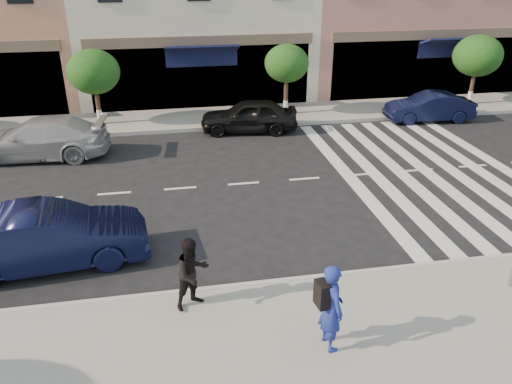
% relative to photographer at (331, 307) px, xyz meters
% --- Properties ---
extents(ground, '(120.00, 120.00, 0.00)m').
position_rel_photographer_xyz_m(ground, '(-0.33, 3.61, -1.00)').
color(ground, black).
rests_on(ground, ground).
extents(sidewalk_near, '(60.00, 4.50, 0.15)m').
position_rel_photographer_xyz_m(sidewalk_near, '(-0.33, -0.14, -0.93)').
color(sidewalk_near, gray).
rests_on(sidewalk_near, ground).
extents(sidewalk_far, '(60.00, 3.00, 0.15)m').
position_rel_photographer_xyz_m(sidewalk_far, '(-0.33, 14.61, -0.93)').
color(sidewalk_far, gray).
rests_on(sidewalk_far, ground).
extents(street_tree_wb, '(2.10, 2.10, 3.06)m').
position_rel_photographer_xyz_m(street_tree_wb, '(-5.33, 14.41, 1.31)').
color(street_tree_wb, '#473323').
rests_on(street_tree_wb, sidewalk_far).
extents(street_tree_c, '(1.90, 1.90, 3.04)m').
position_rel_photographer_xyz_m(street_tree_c, '(2.67, 14.41, 1.35)').
color(street_tree_c, '#473323').
rests_on(street_tree_c, sidewalk_far).
extents(street_tree_ea, '(2.20, 2.20, 3.19)m').
position_rel_photographer_xyz_m(street_tree_ea, '(11.67, 14.41, 1.39)').
color(street_tree_ea, '#473323').
rests_on(street_tree_ea, sidewalk_far).
extents(photographer, '(0.49, 0.67, 1.71)m').
position_rel_photographer_xyz_m(photographer, '(0.00, 0.00, 0.00)').
color(photographer, navy).
rests_on(photographer, sidewalk_near).
extents(walker, '(0.93, 0.86, 1.53)m').
position_rel_photographer_xyz_m(walker, '(-2.32, 1.61, -0.09)').
color(walker, black).
rests_on(walker, sidewalk_near).
extents(car_near_mid, '(4.56, 2.01, 1.45)m').
position_rel_photographer_xyz_m(car_near_mid, '(-5.45, 3.91, -0.28)').
color(car_near_mid, black).
rests_on(car_near_mid, ground).
extents(car_far_left, '(5.02, 2.43, 1.41)m').
position_rel_photographer_xyz_m(car_far_left, '(-7.10, 11.21, -0.30)').
color(car_far_left, '#A0A1A5').
rests_on(car_far_left, ground).
extents(car_far_mid, '(4.08, 2.08, 1.33)m').
position_rel_photographer_xyz_m(car_far_mid, '(0.72, 12.71, -0.34)').
color(car_far_mid, black).
rests_on(car_far_mid, ground).
extents(car_far_right, '(3.83, 1.60, 1.23)m').
position_rel_photographer_xyz_m(car_far_right, '(8.66, 12.71, -0.39)').
color(car_far_right, black).
rests_on(car_far_right, ground).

